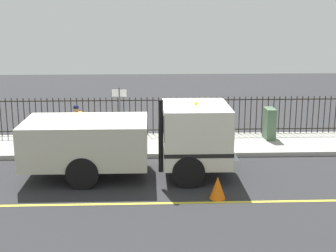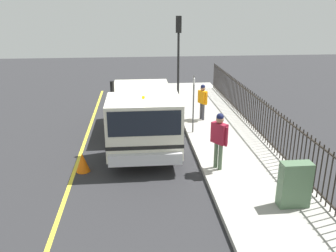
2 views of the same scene
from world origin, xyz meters
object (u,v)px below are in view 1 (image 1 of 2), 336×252
object	(u,v)px
worker_standing	(215,119)
street_sign	(120,112)
work_truck	(143,137)
utility_cabinet	(269,123)
pedestrian_distant	(77,122)
traffic_cone	(218,188)

from	to	relation	value
worker_standing	street_sign	world-z (taller)	street_sign
work_truck	utility_cabinet	bearing A→B (deg)	127.36
worker_standing	street_sign	size ratio (longest dim) A/B	0.78
work_truck	worker_standing	world-z (taller)	work_truck
work_truck	worker_standing	distance (m)	3.44
utility_cabinet	worker_standing	bearing A→B (deg)	121.65
work_truck	pedestrian_distant	size ratio (longest dim) A/B	4.03
utility_cabinet	street_sign	distance (m)	6.03
work_truck	pedestrian_distant	bearing A→B (deg)	-137.93
pedestrian_distant	street_sign	bearing A→B (deg)	131.33
work_truck	street_sign	size ratio (longest dim) A/B	2.77
pedestrian_distant	utility_cabinet	world-z (taller)	pedestrian_distant
traffic_cone	street_sign	world-z (taller)	street_sign
worker_standing	pedestrian_distant	size ratio (longest dim) A/B	1.14
work_truck	pedestrian_distant	xyz separation A→B (m)	(2.71, 2.43, -0.12)
work_truck	utility_cabinet	distance (m)	6.18
traffic_cone	worker_standing	bearing A→B (deg)	-6.71
worker_standing	work_truck	bearing A→B (deg)	6.85
traffic_cone	utility_cabinet	bearing A→B (deg)	-26.38
pedestrian_distant	traffic_cone	size ratio (longest dim) A/B	2.53
traffic_cone	street_sign	size ratio (longest dim) A/B	0.27
traffic_cone	street_sign	bearing A→B (deg)	35.61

